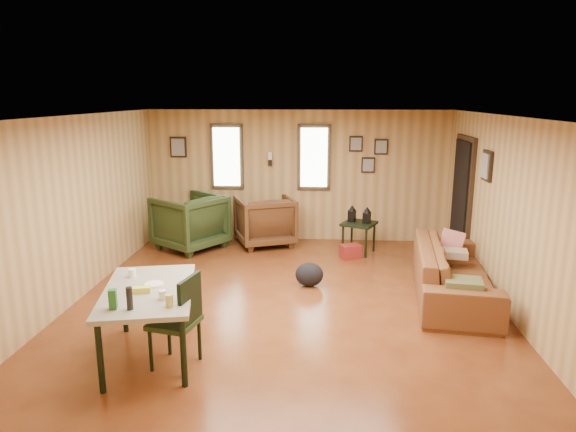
{
  "coord_description": "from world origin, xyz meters",
  "views": [
    {
      "loc": [
        0.46,
        -6.35,
        2.63
      ],
      "look_at": [
        0.0,
        0.4,
        1.05
      ],
      "focal_mm": 32.0,
      "sensor_mm": 36.0,
      "label": 1
    }
  ],
  "objects_px": {
    "recliner_green": "(190,219)",
    "side_table": "(359,221)",
    "dining_table": "(148,295)",
    "sofa": "(454,263)",
    "recliner_brown": "(265,218)",
    "end_table": "(213,217)"
  },
  "relations": [
    {
      "from": "recliner_brown",
      "to": "dining_table",
      "type": "distance_m",
      "value": 4.24
    },
    {
      "from": "end_table",
      "to": "sofa",
      "type": "bearing_deg",
      "value": -34.85
    },
    {
      "from": "recliner_green",
      "to": "dining_table",
      "type": "xyz_separation_m",
      "value": [
        0.58,
        -3.86,
        0.15
      ]
    },
    {
      "from": "recliner_green",
      "to": "end_table",
      "type": "relative_size",
      "value": 1.44
    },
    {
      "from": "sofa",
      "to": "dining_table",
      "type": "relative_size",
      "value": 1.5
    },
    {
      "from": "recliner_brown",
      "to": "recliner_green",
      "type": "height_order",
      "value": "recliner_green"
    },
    {
      "from": "recliner_brown",
      "to": "recliner_green",
      "type": "distance_m",
      "value": 1.33
    },
    {
      "from": "side_table",
      "to": "recliner_green",
      "type": "bearing_deg",
      "value": 178.69
    },
    {
      "from": "sofa",
      "to": "recliner_green",
      "type": "relative_size",
      "value": 2.28
    },
    {
      "from": "recliner_brown",
      "to": "end_table",
      "type": "distance_m",
      "value": 1.08
    },
    {
      "from": "recliner_brown",
      "to": "side_table",
      "type": "height_order",
      "value": "recliner_brown"
    },
    {
      "from": "sofa",
      "to": "dining_table",
      "type": "bearing_deg",
      "value": 125.56
    },
    {
      "from": "recliner_green",
      "to": "end_table",
      "type": "xyz_separation_m",
      "value": [
        0.27,
        0.68,
        -0.12
      ]
    },
    {
      "from": "end_table",
      "to": "side_table",
      "type": "bearing_deg",
      "value": -15.65
    },
    {
      "from": "sofa",
      "to": "recliner_green",
      "type": "height_order",
      "value": "recliner_green"
    },
    {
      "from": "side_table",
      "to": "dining_table",
      "type": "xyz_separation_m",
      "value": [
        -2.37,
        -3.79,
        0.11
      ]
    },
    {
      "from": "sofa",
      "to": "end_table",
      "type": "xyz_separation_m",
      "value": [
        -3.81,
        2.65,
        -0.06
      ]
    },
    {
      "from": "recliner_green",
      "to": "side_table",
      "type": "bearing_deg",
      "value": 124.18
    },
    {
      "from": "end_table",
      "to": "dining_table",
      "type": "xyz_separation_m",
      "value": [
        0.31,
        -4.54,
        0.27
      ]
    },
    {
      "from": "end_table",
      "to": "recliner_brown",
      "type": "bearing_deg",
      "value": -19.72
    },
    {
      "from": "dining_table",
      "to": "recliner_green",
      "type": "bearing_deg",
      "value": 86.69
    },
    {
      "from": "sofa",
      "to": "recliner_green",
      "type": "bearing_deg",
      "value": 71.44
    }
  ]
}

